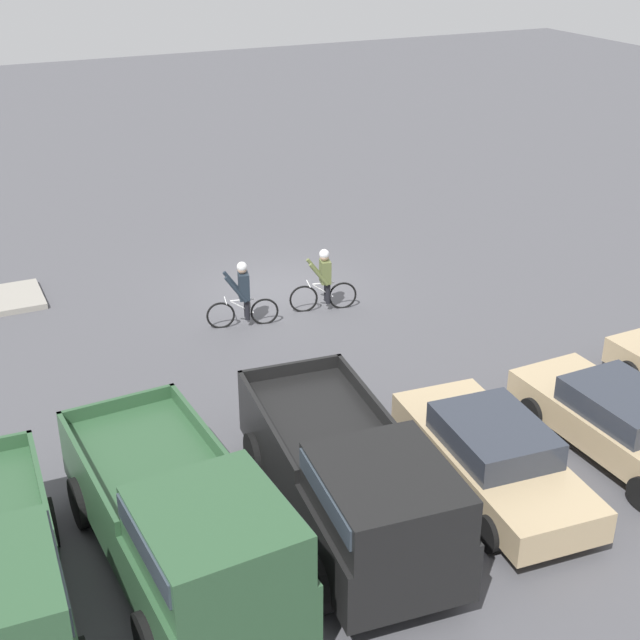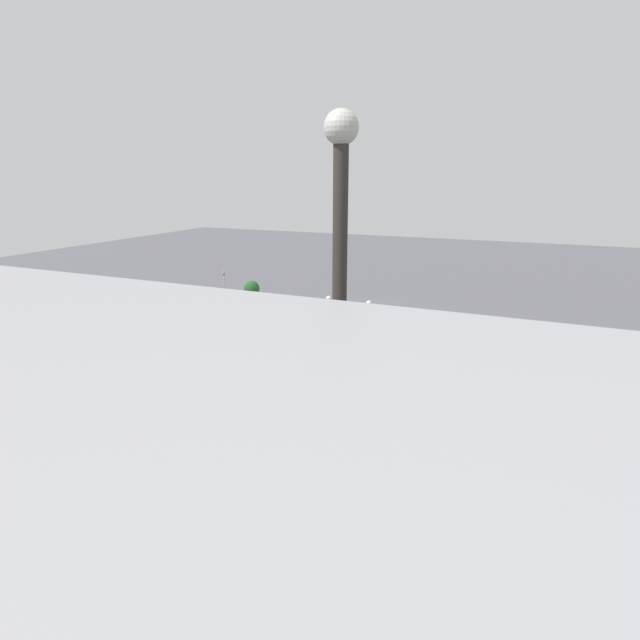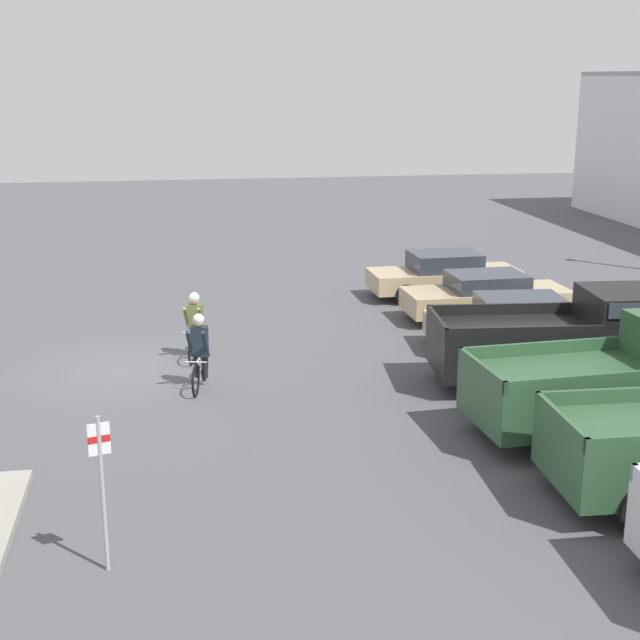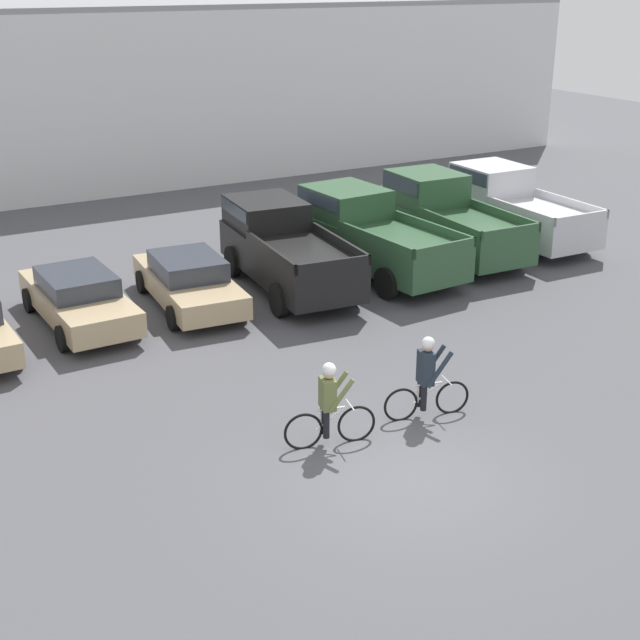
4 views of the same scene
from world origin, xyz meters
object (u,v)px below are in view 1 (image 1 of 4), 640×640
(cyclist_0, at_px, (243,294))
(cyclist_1, at_px, (324,279))
(sedan_1, at_px, (622,422))
(sedan_2, at_px, (492,455))
(pickup_truck_0, at_px, (353,481))
(pickup_truck_1, at_px, (185,524))

(cyclist_0, relative_size, cyclist_1, 1.02)
(sedan_1, distance_m, sedan_2, 2.80)
(sedan_2, bearing_deg, pickup_truck_0, 4.43)
(pickup_truck_0, height_order, pickup_truck_1, pickup_truck_1)
(pickup_truck_0, distance_m, cyclist_0, 8.34)
(pickup_truck_0, bearing_deg, sedan_2, -175.57)
(pickup_truck_1, bearing_deg, sedan_1, -179.81)
(cyclist_1, bearing_deg, pickup_truck_1, 53.35)
(sedan_2, xyz_separation_m, pickup_truck_0, (2.84, 0.22, 0.45))
(sedan_1, distance_m, cyclist_1, 8.49)
(sedan_2, xyz_separation_m, pickup_truck_1, (5.57, 0.16, 0.48))
(pickup_truck_1, distance_m, cyclist_0, 9.08)
(sedan_2, bearing_deg, cyclist_1, -93.81)
(pickup_truck_1, xyz_separation_m, cyclist_1, (-6.11, -8.21, -0.32))
(cyclist_1, bearing_deg, pickup_truck_0, 67.80)
(sedan_2, bearing_deg, sedan_1, 177.37)
(pickup_truck_1, height_order, cyclist_1, pickup_truck_1)
(sedan_2, relative_size, pickup_truck_1, 0.83)
(sedan_1, xyz_separation_m, cyclist_1, (2.26, -8.18, 0.16))
(sedan_1, bearing_deg, pickup_truck_1, 0.19)
(pickup_truck_1, bearing_deg, cyclist_1, -126.65)
(sedan_1, distance_m, pickup_truck_1, 8.38)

